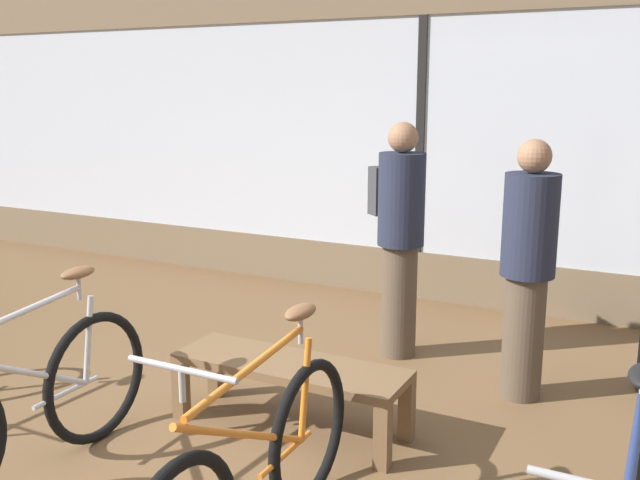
% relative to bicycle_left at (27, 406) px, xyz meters
% --- Properties ---
extents(ground_plane, '(24.00, 24.00, 0.00)m').
position_rel_bicycle_left_xyz_m(ground_plane, '(0.66, 0.32, -0.40)').
color(ground_plane, brown).
extents(shop_back_wall, '(12.00, 0.08, 3.20)m').
position_rel_bicycle_left_xyz_m(shop_back_wall, '(0.66, 3.99, 1.23)').
color(shop_back_wall, '#7A664C').
rests_on(shop_back_wall, ground_plane).
extents(bicycle_left, '(0.46, 1.73, 1.06)m').
position_rel_bicycle_left_xyz_m(bicycle_left, '(0.00, 0.00, 0.00)').
color(bicycle_left, black).
rests_on(bicycle_left, ground_plane).
extents(bicycle_right, '(0.46, 1.71, 1.04)m').
position_rel_bicycle_left_xyz_m(bicycle_right, '(1.36, -0.00, -0.01)').
color(bicycle_right, black).
rests_on(bicycle_right, ground_plane).
extents(display_bench, '(1.40, 0.44, 0.42)m').
position_rel_bicycle_left_xyz_m(display_bench, '(0.91, 1.09, -0.06)').
color(display_bench, brown).
rests_on(display_bench, ground_plane).
extents(customer_near_rack, '(0.55, 0.53, 1.74)m').
position_rel_bicycle_left_xyz_m(customer_near_rack, '(1.03, 2.52, 0.53)').
color(customer_near_rack, brown).
rests_on(customer_near_rack, ground_plane).
extents(customer_mid_floor, '(0.43, 0.43, 1.67)m').
position_rel_bicycle_left_xyz_m(customer_mid_floor, '(2.02, 2.17, 0.47)').
color(customer_mid_floor, brown).
rests_on(customer_mid_floor, ground_plane).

